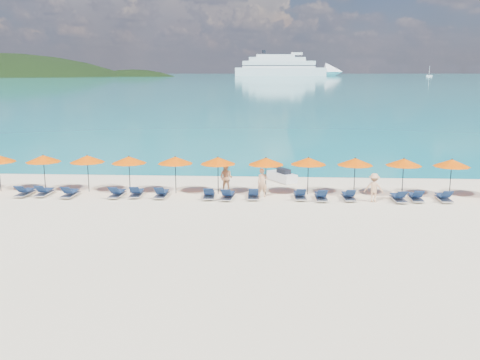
{
  "coord_description": "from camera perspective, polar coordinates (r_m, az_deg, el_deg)",
  "views": [
    {
      "loc": [
        1.72,
        -26.4,
        7.29
      ],
      "look_at": [
        0.0,
        3.0,
        1.2
      ],
      "focal_mm": 40.0,
      "sensor_mm": 36.0,
      "label": 1
    }
  ],
  "objects": [
    {
      "name": "lounger_17",
      "position": [
        32.3,
        20.9,
        -1.72
      ],
      "size": [
        0.62,
        1.7,
        0.66
      ],
      "rotation": [
        0.0,
        0.0,
        -0.0
      ],
      "color": "silver",
      "rests_on": "ground"
    },
    {
      "name": "lounger_9",
      "position": [
        30.86,
        -3.32,
        -1.55
      ],
      "size": [
        0.72,
        1.73,
        0.66
      ],
      "rotation": [
        0.0,
        0.0,
        0.06
      ],
      "color": "silver",
      "rests_on": "ground"
    },
    {
      "name": "beachgoer_b",
      "position": [
        32.4,
        -1.49,
        0.23
      ],
      "size": [
        0.95,
        0.75,
        1.72
      ],
      "primitive_type": "imported",
      "rotation": [
        0.0,
        0.0,
        -0.37
      ],
      "color": "tan",
      "rests_on": "ground"
    },
    {
      "name": "umbrella_2",
      "position": [
        34.45,
        -20.24,
        2.16
      ],
      "size": [
        2.1,
        2.1,
        2.28
      ],
      "color": "black",
      "rests_on": "ground"
    },
    {
      "name": "lounger_7",
      "position": [
        31.81,
        -10.96,
        -1.35
      ],
      "size": [
        0.69,
        1.72,
        0.66
      ],
      "rotation": [
        0.0,
        0.0,
        0.04
      ],
      "color": "silver",
      "rests_on": "ground"
    },
    {
      "name": "umbrella_4",
      "position": [
        32.57,
        -11.77,
        2.12
      ],
      "size": [
        2.1,
        2.1,
        2.28
      ],
      "color": "black",
      "rests_on": "ground"
    },
    {
      "name": "lounger_3",
      "position": [
        33.89,
        -21.93,
        -1.19
      ],
      "size": [
        0.7,
        1.73,
        0.66
      ],
      "rotation": [
        0.0,
        0.0,
        -0.05
      ],
      "color": "silver",
      "rests_on": "ground"
    },
    {
      "name": "lounger_15",
      "position": [
        31.37,
        16.53,
        -1.8
      ],
      "size": [
        0.71,
        1.73,
        0.66
      ],
      "rotation": [
        0.0,
        0.0,
        0.05
      ],
      "color": "silver",
      "rests_on": "ground"
    },
    {
      "name": "umbrella_6",
      "position": [
        31.62,
        -2.37,
        2.08
      ],
      "size": [
        2.1,
        2.1,
        2.28
      ],
      "color": "black",
      "rests_on": "ground"
    },
    {
      "name": "lounger_13",
      "position": [
        30.74,
        8.64,
        -1.72
      ],
      "size": [
        0.66,
        1.71,
        0.66
      ],
      "rotation": [
        0.0,
        0.0,
        0.02
      ],
      "color": "silver",
      "rests_on": "ground"
    },
    {
      "name": "cruise_ship",
      "position": [
        647.13,
        5.33,
        11.81
      ],
      "size": [
        129.22,
        30.18,
        35.64
      ],
      "rotation": [
        0.0,
        0.0,
        0.08
      ],
      "color": "silver",
      "rests_on": "ground"
    },
    {
      "name": "umbrella_9",
      "position": [
        31.95,
        12.19,
        1.92
      ],
      "size": [
        2.1,
        2.1,
        2.28
      ],
      "color": "black",
      "rests_on": "ground"
    },
    {
      "name": "beachgoer_a",
      "position": [
        31.07,
        2.41,
        -0.3
      ],
      "size": [
        0.71,
        0.57,
        1.69
      ],
      "primitive_type": "imported",
      "rotation": [
        0.0,
        0.0,
        0.32
      ],
      "color": "tan",
      "rests_on": "ground"
    },
    {
      "name": "lounger_4",
      "position": [
        33.54,
        -20.14,
        -1.19
      ],
      "size": [
        0.64,
        1.71,
        0.66
      ],
      "rotation": [
        0.0,
        0.0,
        -0.01
      ],
      "color": "silver",
      "rests_on": "ground"
    },
    {
      "name": "lounger_12",
      "position": [
        30.85,
        6.4,
        -1.61
      ],
      "size": [
        0.7,
        1.73,
        0.66
      ],
      "rotation": [
        0.0,
        0.0,
        0.05
      ],
      "color": "silver",
      "rests_on": "ground"
    },
    {
      "name": "umbrella_7",
      "position": [
        31.43,
        2.79,
        2.01
      ],
      "size": [
        2.1,
        2.1,
        2.28
      ],
      "color": "black",
      "rests_on": "ground"
    },
    {
      "name": "lounger_10",
      "position": [
        30.59,
        -1.31,
        -1.65
      ],
      "size": [
        0.79,
        1.75,
        0.66
      ],
      "rotation": [
        0.0,
        0.0,
        -0.1
      ],
      "color": "silver",
      "rests_on": "ground"
    },
    {
      "name": "lounger_6",
      "position": [
        31.93,
        -12.97,
        -1.38
      ],
      "size": [
        0.71,
        1.73,
        0.66
      ],
      "rotation": [
        0.0,
        0.0,
        -0.05
      ],
      "color": "silver",
      "rests_on": "ground"
    },
    {
      "name": "lounger_8",
      "position": [
        31.37,
        -8.35,
        -1.44
      ],
      "size": [
        0.68,
        1.72,
        0.66
      ],
      "rotation": [
        0.0,
        0.0,
        -0.03
      ],
      "color": "silver",
      "rests_on": "ground"
    },
    {
      "name": "umbrella_10",
      "position": [
        32.53,
        17.07,
        1.84
      ],
      "size": [
        2.1,
        2.1,
        2.28
      ],
      "color": "black",
      "rests_on": "ground"
    },
    {
      "name": "lounger_5",
      "position": [
        32.7,
        -17.66,
        -1.33
      ],
      "size": [
        0.66,
        1.72,
        0.66
      ],
      "rotation": [
        0.0,
        0.0,
        -0.03
      ],
      "color": "silver",
      "rests_on": "ground"
    },
    {
      "name": "sea",
      "position": [
        686.44,
        3.27,
        11.06
      ],
      "size": [
        1600.0,
        1300.0,
        0.01
      ],
      "primitive_type": "cube",
      "color": "#1FA9B2",
      "rests_on": "ground"
    },
    {
      "name": "lounger_11",
      "position": [
        30.75,
        1.43,
        -1.58
      ],
      "size": [
        0.69,
        1.72,
        0.66
      ],
      "rotation": [
        0.0,
        0.0,
        0.04
      ],
      "color": "silver",
      "rests_on": "ground"
    },
    {
      "name": "jetski",
      "position": [
        35.65,
        4.52,
        0.42
      ],
      "size": [
        2.05,
        2.5,
        0.85
      ],
      "rotation": [
        0.0,
        0.0,
        0.57
      ],
      "color": "white",
      "rests_on": "ground"
    },
    {
      "name": "umbrella_11",
      "position": [
        33.16,
        21.66,
        1.7
      ],
      "size": [
        2.1,
        2.1,
        2.28
      ],
      "color": "black",
      "rests_on": "ground"
    },
    {
      "name": "lounger_14",
      "position": [
        31.07,
        11.51,
        -1.68
      ],
      "size": [
        0.69,
        1.72,
        0.66
      ],
      "rotation": [
        0.0,
        0.0,
        0.04
      ],
      "color": "silver",
      "rests_on": "ground"
    },
    {
      "name": "umbrella_3",
      "position": [
        33.51,
        -15.98,
        2.18
      ],
      "size": [
        2.1,
        2.1,
        2.28
      ],
      "color": "black",
      "rests_on": "ground"
    },
    {
      "name": "umbrella_5",
      "position": [
        32.01,
        -6.93,
        2.12
      ],
      "size": [
        2.1,
        2.1,
        2.28
      ],
      "color": "black",
      "rests_on": "ground"
    },
    {
      "name": "headland_small",
      "position": [
        607.18,
        -11.22,
        7.47
      ],
      "size": [
        162.0,
        126.0,
        85.5
      ],
      "color": "black",
      "rests_on": "ground"
    },
    {
      "name": "sailboat_near",
      "position": [
        623.16,
        19.52,
        10.46
      ],
      "size": [
        6.24,
        2.08,
        11.43
      ],
      "color": "silver",
      "rests_on": "ground"
    },
    {
      "name": "umbrella_8",
      "position": [
        31.72,
        7.31,
        2.02
      ],
      "size": [
        2.1,
        2.1,
        2.28
      ],
      "color": "black",
      "rests_on": "ground"
    },
    {
      "name": "ground",
      "position": [
        27.44,
        -0.37,
        -3.72
      ],
      "size": [
        1400.0,
        1400.0,
        0.0
      ],
      "primitive_type": "plane",
      "color": "beige"
    },
    {
      "name": "beachgoer_c",
      "position": [
        30.83,
        14.1,
        -0.8
      ],
      "size": [
        1.14,
        0.74,
        1.63
      ],
      "primitive_type": "imported",
      "rotation": [
        0.0,
        0.0,
        2.89
      ],
      "color": "tan",
      "rests_on": "ground"
    },
    {
      "name": "lounger_16",
      "position": [
        31.83,
        18.24,
        -1.72
      ],
      "size": [
        0.66,
        1.71,
        0.66
      ],
      "rotation": [
        0.0,
        0.0,
        -0.02
      ],
      "color": "silver",
      "rests_on": "ground"
    }
  ]
}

